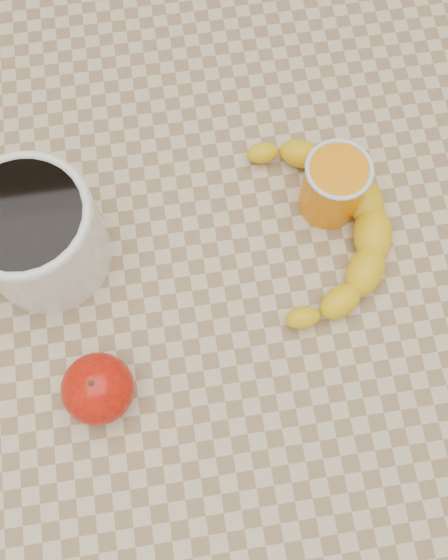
{
  "coord_description": "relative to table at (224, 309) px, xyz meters",
  "views": [
    {
      "loc": [
        -0.03,
        -0.19,
        1.35
      ],
      "look_at": [
        0.0,
        0.0,
        0.77
      ],
      "focal_mm": 40.0,
      "sensor_mm": 36.0,
      "label": 1
    }
  ],
  "objects": [
    {
      "name": "ground",
      "position": [
        0.0,
        0.0,
        -0.66
      ],
      "size": [
        3.0,
        3.0,
        0.0
      ],
      "primitive_type": "plane",
      "color": "tan",
      "rests_on": "ground"
    },
    {
      "name": "table",
      "position": [
        0.0,
        0.0,
        0.0
      ],
      "size": [
        0.8,
        0.8,
        0.75
      ],
      "color": "tan",
      "rests_on": "ground"
    },
    {
      "name": "coffee_mug",
      "position": [
        -0.17,
        0.06,
        0.14
      ],
      "size": [
        0.18,
        0.13,
        0.11
      ],
      "color": "silver",
      "rests_on": "table"
    },
    {
      "name": "orange_juice_glass",
      "position": [
        0.12,
        0.07,
        0.13
      ],
      "size": [
        0.07,
        0.07,
        0.08
      ],
      "color": "orange",
      "rests_on": "table"
    },
    {
      "name": "apple",
      "position": [
        -0.13,
        -0.09,
        0.12
      ],
      "size": [
        0.07,
        0.07,
        0.06
      ],
      "color": "#960905",
      "rests_on": "table"
    },
    {
      "name": "banana",
      "position": [
        0.1,
        0.04,
        0.11
      ],
      "size": [
        0.23,
        0.29,
        0.04
      ],
      "primitive_type": null,
      "rotation": [
        0.0,
        0.0,
        -0.13
      ],
      "color": "yellow",
      "rests_on": "table"
    }
  ]
}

